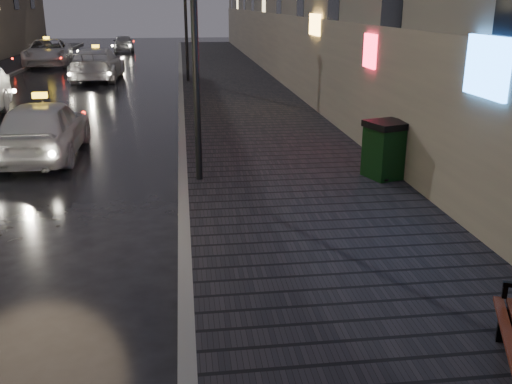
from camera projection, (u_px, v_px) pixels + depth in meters
The scene contains 10 objects.
ground at pixel (51, 356), 6.30m from camera, with size 120.00×120.00×0.00m, color black.
sidewalk at pixel (233, 85), 26.51m from camera, with size 4.60×58.00×0.15m, color black.
curb at pixel (181, 86), 26.22m from camera, with size 0.20×58.00×0.15m, color slate.
lamp_near at pixel (194, 15), 11.07m from camera, with size 0.36×0.36×5.28m.
lamp_far at pixel (185, 7), 26.12m from camera, with size 0.36×0.36×5.28m.
trash_bin at pixel (386, 149), 12.07m from camera, with size 1.00×1.00×1.21m.
taxi_near at pixel (44, 128), 14.18m from camera, with size 1.75×4.36×1.49m, color silver.
taxi_mid at pixel (97, 64), 28.41m from camera, with size 2.22×5.46×1.58m, color silver.
taxi_far at pixel (48, 52), 34.93m from camera, with size 2.65×5.74×1.60m, color silver.
car_far at pixel (124, 43), 44.57m from camera, with size 1.55×3.86×1.32m, color #AAACB3.
Camera 1 is at (1.57, -5.65, 3.72)m, focal length 40.00 mm.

